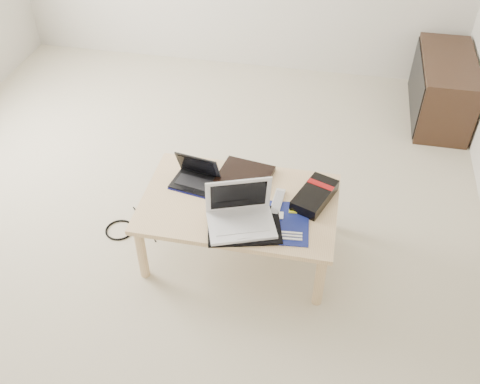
% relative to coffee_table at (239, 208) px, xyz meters
% --- Properties ---
extents(ground, '(4.00, 4.00, 0.00)m').
position_rel_coffee_table_xyz_m(ground, '(-0.49, 0.33, -0.35)').
color(ground, beige).
rests_on(ground, ground).
extents(coffee_table, '(1.10, 0.70, 0.40)m').
position_rel_coffee_table_xyz_m(coffee_table, '(0.00, 0.00, 0.00)').
color(coffee_table, '#DAB783').
rests_on(coffee_table, ground).
extents(media_cabinet, '(0.41, 0.90, 0.50)m').
position_rel_coffee_table_xyz_m(media_cabinet, '(1.28, 1.78, -0.10)').
color(media_cabinet, '#3D2919').
rests_on(media_cabinet, ground).
extents(book, '(0.34, 0.30, 0.03)m').
position_rel_coffee_table_xyz_m(book, '(-0.01, 0.22, 0.06)').
color(book, black).
rests_on(book, coffee_table).
extents(netbook, '(0.29, 0.23, 0.18)m').
position_rel_coffee_table_xyz_m(netbook, '(-0.28, 0.11, 0.09)').
color(netbook, black).
rests_on(netbook, coffee_table).
extents(tablet, '(0.30, 0.27, 0.01)m').
position_rel_coffee_table_xyz_m(tablet, '(-0.06, 0.04, 0.06)').
color(tablet, black).
rests_on(tablet, coffee_table).
extents(remote, '(0.07, 0.24, 0.02)m').
position_rel_coffee_table_xyz_m(remote, '(0.21, 0.02, 0.06)').
color(remote, silver).
rests_on(remote, coffee_table).
extents(neoprene_sleeve, '(0.44, 0.37, 0.02)m').
position_rel_coffee_table_xyz_m(neoprene_sleeve, '(0.07, -0.20, 0.06)').
color(neoprene_sleeve, black).
rests_on(neoprene_sleeve, coffee_table).
extents(white_laptop, '(0.41, 0.35, 0.25)m').
position_rel_coffee_table_xyz_m(white_laptop, '(0.04, -0.18, 0.12)').
color(white_laptop, silver).
rests_on(white_laptop, neoprene_sleeve).
extents(motherboard, '(0.30, 0.36, 0.02)m').
position_rel_coffee_table_xyz_m(motherboard, '(0.27, -0.12, 0.05)').
color(motherboard, '#0D1855').
rests_on(motherboard, coffee_table).
extents(gpu_box, '(0.26, 0.35, 0.07)m').
position_rel_coffee_table_xyz_m(gpu_box, '(0.41, 0.09, 0.08)').
color(gpu_box, black).
rests_on(gpu_box, coffee_table).
extents(cable_coil, '(0.10, 0.10, 0.01)m').
position_rel_coffee_table_xyz_m(cable_coil, '(-0.07, -0.02, 0.05)').
color(cable_coil, black).
rests_on(cable_coil, coffee_table).
extents(floor_cable_coil, '(0.23, 0.23, 0.01)m').
position_rel_coffee_table_xyz_m(floor_cable_coil, '(-0.78, 0.01, -0.35)').
color(floor_cable_coil, black).
rests_on(floor_cable_coil, ground).
extents(floor_cable_trail, '(0.25, 0.28, 0.01)m').
position_rel_coffee_table_xyz_m(floor_cable_trail, '(-0.64, 0.09, -0.35)').
color(floor_cable_trail, black).
rests_on(floor_cable_trail, ground).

